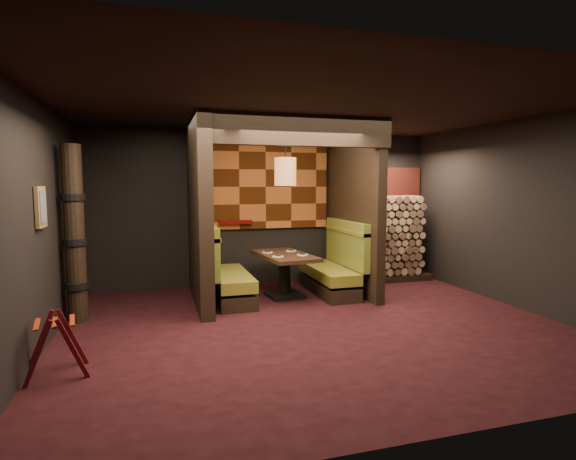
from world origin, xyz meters
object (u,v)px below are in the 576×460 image
Objects in this scene: luggage_rack at (56,343)px; firewood_stack at (385,238)px; dining_table at (285,268)px; pendant_lamp at (285,172)px; totem_column at (75,235)px; booth_bench_left at (225,276)px; booth_bench_right at (334,270)px.

luggage_rack is 0.38× the size of firewood_stack.
firewood_stack is (2.26, 0.75, 0.33)m from dining_table.
dining_table is at bearing -161.63° from firewood_stack.
dining_table is at bearing 37.78° from luggage_rack.
pendant_lamp reaches higher than totem_column.
booth_bench_left is 1.00× the size of booth_bench_right.
dining_table is at bearing 90.00° from pendant_lamp.
booth_bench_right is at bearing 7.86° from totem_column.
firewood_stack is at bearing 19.50° from pendant_lamp.
pendant_lamp is (0.00, -0.05, 1.58)m from dining_table.
booth_bench_left is at bearing 180.00° from booth_bench_right.
dining_table is 2.18× the size of luggage_rack.
firewood_stack is at bearing 27.35° from booth_bench_right.
pendant_lamp is 4.15m from luggage_rack.
totem_column is 5.49m from firewood_stack.
totem_column is (-3.08, -0.50, 0.70)m from dining_table.
totem_column is (-3.98, -0.55, 0.79)m from booth_bench_right.
booth_bench_right is 1.11× the size of dining_table.
totem_column is (-3.08, -0.45, -0.89)m from pendant_lamp.
pendant_lamp is at bearing -160.50° from firewood_stack.
dining_table reaches higher than luggage_rack.
totem_column is at bearing -172.14° from booth_bench_right.
luggage_rack is at bearing -130.24° from booth_bench_left.
booth_bench_right is 1.58m from firewood_stack.
totem_column is at bearing -171.67° from pendant_lamp.
dining_table is 3.20m from totem_column.
pendant_lamp reaches higher than booth_bench_left.
luggage_rack is (-2.01, -2.37, -0.07)m from booth_bench_left.
booth_bench_right is (1.89, 0.00, 0.00)m from booth_bench_left.
booth_bench_right is 1.90m from pendant_lamp.
dining_table is 0.60× the size of totem_column.
firewood_stack is (1.35, 0.70, 0.42)m from booth_bench_right.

